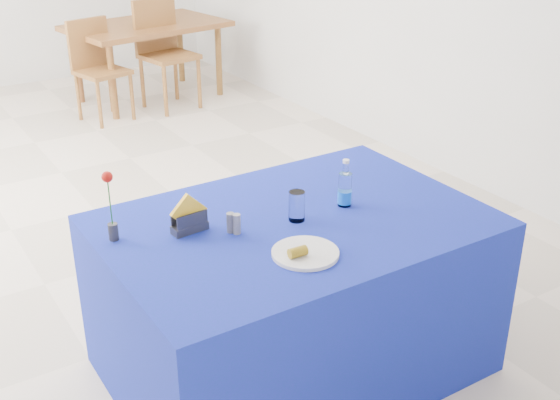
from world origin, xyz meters
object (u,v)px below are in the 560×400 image
object	(u,v)px
blue_table	(294,296)
chair_bg_right	(163,46)
chair_bg_left	(97,63)
plate	(305,253)
oak_table	(147,31)
water_bottle	(345,190)

from	to	relation	value
blue_table	chair_bg_right	xyz separation A→B (m)	(1.16, 4.04, 0.21)
blue_table	chair_bg_left	size ratio (longest dim) A/B	1.76
plate	oak_table	distance (m)	4.79
blue_table	oak_table	size ratio (longest dim) A/B	1.01
plate	oak_table	size ratio (longest dim) A/B	0.16
chair_bg_right	blue_table	bearing A→B (deg)	-116.05
plate	chair_bg_left	xyz separation A→B (m)	(0.62, 4.28, -0.24)
oak_table	water_bottle	bearing A→B (deg)	-101.27
chair_bg_left	chair_bg_right	world-z (taller)	chair_bg_right
plate	water_bottle	bearing A→B (deg)	34.90
blue_table	chair_bg_right	distance (m)	4.21
blue_table	chair_bg_left	distance (m)	4.04
plate	chair_bg_left	distance (m)	4.33
blue_table	water_bottle	size ratio (longest dim) A/B	7.44
chair_bg_left	water_bottle	bearing A→B (deg)	-106.96
blue_table	chair_bg_left	world-z (taller)	chair_bg_left
plate	chair_bg_right	world-z (taller)	chair_bg_right
oak_table	chair_bg_right	xyz separation A→B (m)	(0.03, -0.31, -0.09)
water_bottle	chair_bg_right	size ratio (longest dim) A/B	0.21
blue_table	chair_bg_right	size ratio (longest dim) A/B	1.57
plate	chair_bg_right	bearing A→B (deg)	73.36
chair_bg_left	oak_table	bearing A→B (deg)	14.04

